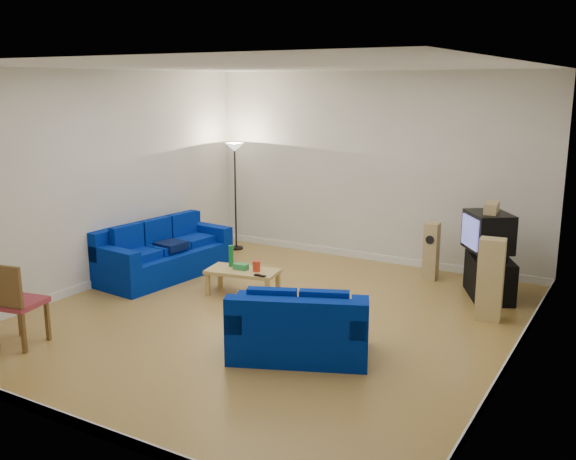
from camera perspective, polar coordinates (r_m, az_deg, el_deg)
The scene contains 16 objects.
room at distance 8.07m, azimuth -1.43°, elevation 2.52°, with size 6.01×6.51×3.21m.
sofa_three_seat at distance 10.38m, azimuth -11.13°, elevation -2.30°, with size 1.16×2.29×0.85m.
sofa_loveseat at distance 7.24m, azimuth 0.97°, elevation -9.07°, with size 1.75×1.39×0.77m.
coffee_table at distance 9.30m, azimuth -4.04°, elevation -3.85°, with size 1.10×0.69×0.37m.
bottle at distance 9.42m, azimuth -5.09°, elevation -2.31°, with size 0.07×0.07×0.31m, color #197233.
tissue_box at distance 9.28m, azimuth -4.21°, elevation -3.27°, with size 0.21×0.11×0.09m, color green.
red_canister at distance 9.17m, azimuth -2.82°, elevation -3.22°, with size 0.11×0.11×0.15m, color red.
remote at distance 8.96m, azimuth -2.50°, elevation -4.06°, with size 0.17×0.05×0.02m, color black.
tv_stand at distance 9.62m, azimuth 17.47°, elevation -4.03°, with size 0.96×0.53×0.59m, color black.
av_receiver at distance 9.52m, azimuth 17.66°, elevation -2.03°, with size 0.48×0.39×0.11m, color black.
television at distance 9.41m, azimuth 17.35°, elevation -0.14°, with size 0.83×0.87×0.54m.
centre_speaker at distance 9.34m, azimuth 17.66°, elevation 1.91°, with size 0.42×0.17×0.15m, color tan.
speaker_left at distance 10.22m, azimuth 12.62°, elevation -1.84°, with size 0.23×0.29×0.90m.
speaker_right at distance 8.65m, azimuth 17.54°, elevation -4.21°, with size 0.36×0.28×1.08m.
floor_lamp at distance 11.62m, azimuth -4.75°, elevation 6.05°, with size 0.33×0.33×1.95m.
dining_chair at distance 8.04m, azimuth -23.15°, elevation -5.74°, with size 0.57×0.57×1.03m.
Camera 1 is at (4.17, -6.75, 3.01)m, focal length 40.00 mm.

